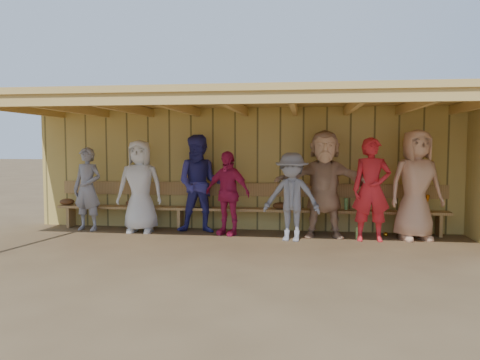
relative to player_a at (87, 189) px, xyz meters
name	(u,v)px	position (x,y,z in m)	size (l,w,h in m)	color
ground	(237,242)	(3.08, -0.76, -0.81)	(90.00, 90.00, 0.00)	brown
player_a	(87,189)	(0.00, 0.00, 0.00)	(0.59, 0.39, 1.63)	gray
player_b	(140,186)	(1.09, -0.06, 0.07)	(0.87, 0.56, 1.77)	silver
player_c	(200,184)	(2.25, 0.05, 0.12)	(0.91, 0.71, 1.87)	navy
player_d	(227,193)	(2.80, -0.09, -0.03)	(0.92, 0.38, 1.56)	#CB2053
player_e	(292,197)	(4.00, -0.49, -0.04)	(1.00, 0.57, 1.54)	gray
player_f	(324,184)	(4.57, -0.11, 0.16)	(1.81, 0.58, 1.95)	tan
player_g	(371,189)	(5.37, -0.32, 0.09)	(0.66, 0.43, 1.80)	red
player_h	(416,185)	(6.16, -0.10, 0.16)	(0.95, 0.62, 1.95)	tan
dugout_structure	(264,144)	(3.47, -0.07, 0.88)	(8.80, 3.20, 2.50)	tan
bench	(245,204)	(3.08, 0.35, -0.29)	(7.60, 0.34, 0.93)	#B3874D
dugout_equipment	(201,206)	(2.23, 0.23, -0.32)	(7.13, 0.62, 0.80)	#C96A17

